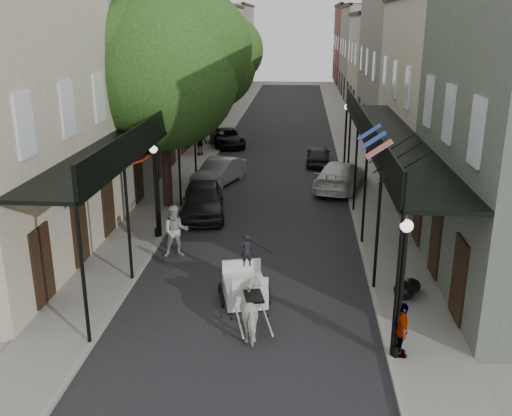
% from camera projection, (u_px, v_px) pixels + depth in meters
% --- Properties ---
extents(ground, '(140.00, 140.00, 0.00)m').
position_uv_depth(ground, '(245.00, 315.00, 16.94)').
color(ground, gray).
rests_on(ground, ground).
extents(road, '(8.00, 90.00, 0.01)m').
position_uv_depth(road, '(276.00, 160.00, 35.89)').
color(road, black).
rests_on(road, ground).
extents(sidewalk_left, '(2.20, 90.00, 0.12)m').
position_uv_depth(sidewalk_left, '(198.00, 158.00, 36.25)').
color(sidewalk_left, gray).
rests_on(sidewalk_left, ground).
extents(sidewalk_right, '(2.20, 90.00, 0.12)m').
position_uv_depth(sidewalk_right, '(356.00, 161.00, 35.49)').
color(sidewalk_right, gray).
rests_on(sidewalk_right, ground).
extents(building_row_left, '(5.00, 80.00, 10.50)m').
position_uv_depth(building_row_left, '(173.00, 63.00, 44.38)').
color(building_row_left, '#BFB798').
rests_on(building_row_left, ground).
extents(building_row_right, '(5.00, 80.00, 10.50)m').
position_uv_depth(building_row_right, '(397.00, 64.00, 43.07)').
color(building_row_right, slate).
rests_on(building_row_right, ground).
extents(gallery_left, '(2.20, 18.05, 4.88)m').
position_uv_depth(gallery_left, '(142.00, 134.00, 22.66)').
color(gallery_left, black).
rests_on(gallery_left, sidewalk_left).
extents(gallery_right, '(2.20, 18.05, 4.88)m').
position_uv_depth(gallery_right, '(386.00, 138.00, 21.93)').
color(gallery_right, black).
rests_on(gallery_right, sidewalk_right).
extents(tree_near, '(7.31, 6.80, 9.63)m').
position_uv_depth(tree_near, '(171.00, 65.00, 24.88)').
color(tree_near, '#382619').
rests_on(tree_near, sidewalk_left).
extents(tree_far, '(6.45, 6.00, 8.61)m').
position_uv_depth(tree_far, '(217.00, 60.00, 38.35)').
color(tree_far, '#382619').
rests_on(tree_far, sidewalk_left).
extents(lamppost_right_near, '(0.32, 0.32, 3.71)m').
position_uv_depth(lamppost_right_near, '(401.00, 287.00, 14.10)').
color(lamppost_right_near, black).
rests_on(lamppost_right_near, sidewalk_right).
extents(lamppost_left, '(0.32, 0.32, 3.71)m').
position_uv_depth(lamppost_left, '(156.00, 190.00, 22.30)').
color(lamppost_left, black).
rests_on(lamppost_left, sidewalk_left).
extents(lamppost_right_far, '(0.32, 0.32, 3.71)m').
position_uv_depth(lamppost_right_far, '(346.00, 135.00, 33.04)').
color(lamppost_right_far, black).
rests_on(lamppost_right_far, sidewalk_right).
extents(horse, '(1.17, 1.86, 1.45)m').
position_uv_depth(horse, '(254.00, 310.00, 15.74)').
color(horse, silver).
rests_on(horse, ground).
extents(carriage, '(1.79, 2.37, 2.43)m').
position_uv_depth(carriage, '(243.00, 269.00, 17.80)').
color(carriage, black).
rests_on(carriage, ground).
extents(pedestrian_walking, '(1.12, 0.98, 1.96)m').
position_uv_depth(pedestrian_walking, '(176.00, 231.00, 20.93)').
color(pedestrian_walking, '#9D9E95').
rests_on(pedestrian_walking, ground).
extents(pedestrian_sidewalk_left, '(1.34, 1.26, 1.82)m').
position_uv_depth(pedestrian_sidewalk_left, '(199.00, 141.00, 36.51)').
color(pedestrian_sidewalk_left, gray).
rests_on(pedestrian_sidewalk_left, sidewalk_left).
extents(pedestrian_sidewalk_right, '(0.38, 0.88, 1.48)m').
position_uv_depth(pedestrian_sidewalk_right, '(402.00, 330.00, 14.46)').
color(pedestrian_sidewalk_right, gray).
rests_on(pedestrian_sidewalk_right, sidewalk_right).
extents(car_left_near, '(2.47, 4.68, 1.52)m').
position_uv_depth(car_left_near, '(203.00, 199.00, 25.44)').
color(car_left_near, black).
rests_on(car_left_near, ground).
extents(car_left_mid, '(2.68, 4.37, 1.36)m').
position_uv_depth(car_left_mid, '(219.00, 172.00, 30.45)').
color(car_left_mid, '#97989C').
rests_on(car_left_mid, ground).
extents(car_left_far, '(3.15, 4.76, 1.22)m').
position_uv_depth(car_left_far, '(227.00, 138.00, 39.76)').
color(car_left_far, black).
rests_on(car_left_far, ground).
extents(car_right_near, '(3.28, 5.39, 1.46)m').
position_uv_depth(car_right_near, '(340.00, 176.00, 29.47)').
color(car_right_near, silver).
rests_on(car_right_near, ground).
extents(car_right_far, '(1.53, 3.51, 1.18)m').
position_uv_depth(car_right_far, '(318.00, 155.00, 34.56)').
color(car_right_far, black).
rests_on(car_right_far, ground).
extents(trash_bags, '(0.92, 1.07, 0.57)m').
position_uv_depth(trash_bags, '(407.00, 289.00, 17.77)').
color(trash_bags, black).
rests_on(trash_bags, sidewalk_right).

